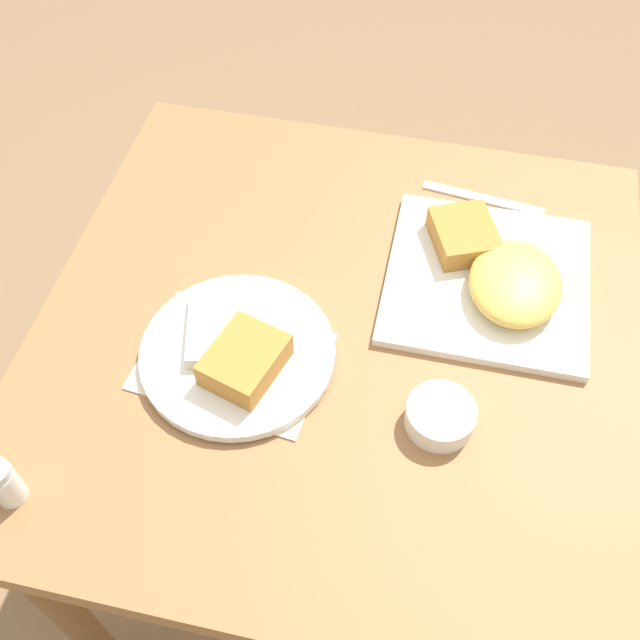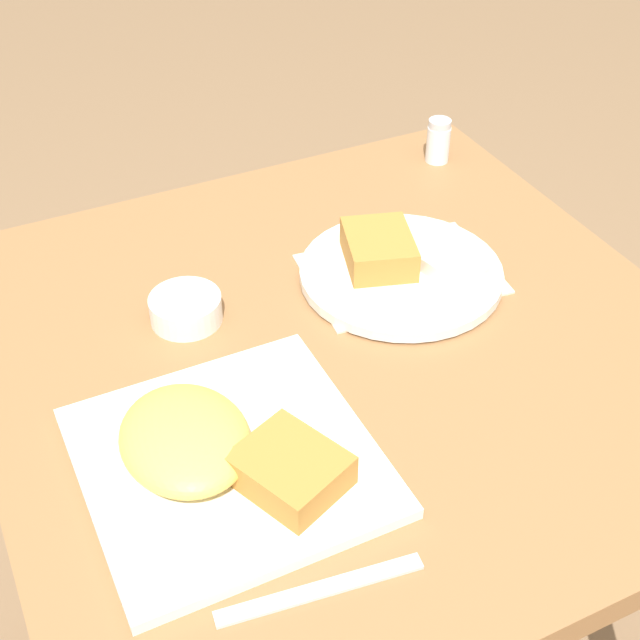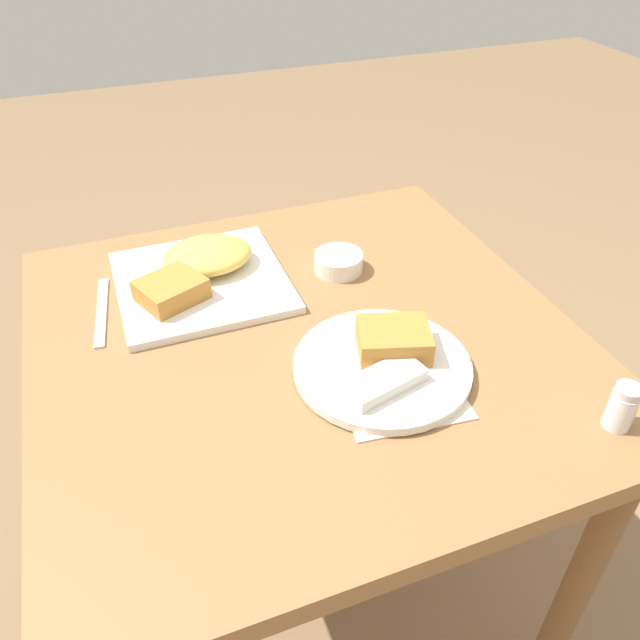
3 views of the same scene
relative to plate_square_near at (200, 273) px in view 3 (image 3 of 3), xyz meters
name	(u,v)px [view 3 (image 3 of 3)]	position (x,y,z in m)	size (l,w,h in m)	color
ground_plane	(310,590)	(-0.12, 0.20, -0.79)	(8.00, 8.00, 0.00)	#846647
dining_table	(306,383)	(-0.12, 0.20, -0.13)	(0.83, 0.83, 0.77)	olive
menu_card	(389,371)	(-0.21, 0.33, -0.02)	(0.19, 0.26, 0.00)	beige
plate_square_near	(200,273)	(0.00, 0.00, 0.00)	(0.28, 0.28, 0.06)	white
plate_oval_far	(385,361)	(-0.20, 0.32, 0.00)	(0.26, 0.26, 0.05)	white
sauce_ramekin	(338,262)	(-0.24, 0.05, 0.00)	(0.09, 0.09, 0.03)	white
salt_shaker	(621,409)	(-0.44, 0.53, 0.01)	(0.04, 0.04, 0.07)	white
butter_knife	(102,311)	(0.17, 0.03, -0.02)	(0.04, 0.19, 0.00)	silver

